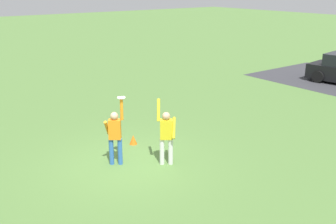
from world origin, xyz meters
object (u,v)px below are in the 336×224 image
Objects in this scene: person_defender at (166,134)px; frisbee_disc at (121,98)px; field_cone_orange at (133,140)px; person_catcher at (115,134)px.

frisbee_disc is (-0.78, -1.03, 1.11)m from person_defender.
field_cone_orange is (-1.16, 1.08, -1.93)m from frisbee_disc.
person_defender is at bearing -1.30° from field_cone_orange.
field_cone_orange is at bearing -54.31° from person_defender.
field_cone_orange is (-1.94, 0.04, -0.82)m from person_defender.
person_catcher is 1.52m from person_defender.
frisbee_disc reaches higher than person_defender.
person_defender is at bearing 0.00° from person_catcher.
person_defender is (0.91, 1.21, -0.00)m from person_catcher.
person_catcher is 1.82m from field_cone_orange.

